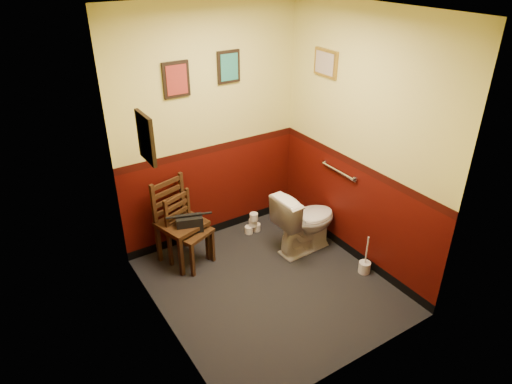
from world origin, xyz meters
TOP-DOWN VIEW (x-y plane):
  - floor at (0.00, 0.00)m, footprint 2.20×2.40m
  - ceiling at (0.00, 0.00)m, footprint 2.20×2.40m
  - wall_back at (0.00, 1.20)m, footprint 2.20×0.00m
  - wall_front at (0.00, -1.20)m, footprint 2.20×0.00m
  - wall_left at (-1.10, 0.00)m, footprint 0.00×2.40m
  - wall_right at (1.10, 0.00)m, footprint 0.00×2.40m
  - grab_bar at (1.07, 0.25)m, footprint 0.05×0.56m
  - framed_print_back_a at (-0.35, 1.18)m, footprint 0.28×0.04m
  - framed_print_back_b at (0.25, 1.18)m, footprint 0.26×0.04m
  - framed_print_left at (-1.08, 0.10)m, footprint 0.04×0.30m
  - framed_print_right at (1.08, 0.60)m, footprint 0.04×0.34m
  - toilet at (0.72, 0.34)m, footprint 0.77×0.45m
  - toilet_brush at (1.00, -0.37)m, footprint 0.13×0.13m
  - chair_left at (-0.56, 0.93)m, footprint 0.55×0.55m
  - chair_right at (-0.51, 0.82)m, footprint 0.50×0.50m
  - handbag at (-0.50, 0.79)m, footprint 0.31×0.22m
  - tp_stack at (0.40, 0.95)m, footprint 0.21×0.13m

SIDE VIEW (x-z plane):
  - floor at x=0.00m, z-range 0.00..0.00m
  - toilet_brush at x=1.00m, z-range -0.15..0.30m
  - tp_stack at x=0.40m, z-range -0.02..0.25m
  - toilet at x=0.72m, z-range 0.00..0.74m
  - chair_right at x=-0.51m, z-range 0.00..0.82m
  - chair_left at x=-0.56m, z-range 0.00..0.96m
  - handbag at x=-0.50m, z-range 0.41..0.62m
  - grab_bar at x=1.07m, z-range 0.92..0.98m
  - wall_back at x=0.00m, z-range 0.00..2.70m
  - wall_front at x=0.00m, z-range 0.00..2.70m
  - wall_left at x=-1.10m, z-range 0.00..2.70m
  - wall_right at x=1.10m, z-range 0.00..2.70m
  - framed_print_left at x=-1.08m, z-range 1.66..2.04m
  - framed_print_back_a at x=-0.35m, z-range 1.77..2.13m
  - framed_print_back_b at x=0.25m, z-range 1.83..2.17m
  - framed_print_right at x=1.08m, z-range 1.91..2.19m
  - ceiling at x=0.00m, z-range 2.70..2.70m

